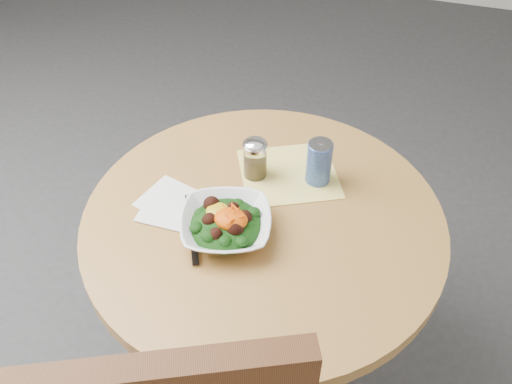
# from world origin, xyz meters

# --- Properties ---
(ground) EXTENTS (6.00, 6.00, 0.00)m
(ground) POSITION_xyz_m (0.00, 0.00, 0.00)
(ground) COLOR #303033
(ground) RESTS_ON ground
(table) EXTENTS (0.90, 0.90, 0.75)m
(table) POSITION_xyz_m (0.00, 0.00, 0.55)
(table) COLOR black
(table) RESTS_ON ground
(cloth_napkin) EXTENTS (0.32, 0.31, 0.00)m
(cloth_napkin) POSITION_xyz_m (0.02, 0.17, 0.75)
(cloth_napkin) COLOR yellow
(cloth_napkin) RESTS_ON table
(paper_napkins) EXTENTS (0.17, 0.18, 0.00)m
(paper_napkins) POSITION_xyz_m (-0.24, -0.03, 0.75)
(paper_napkins) COLOR white
(paper_napkins) RESTS_ON table
(salad_bowl) EXTENTS (0.27, 0.27, 0.08)m
(salad_bowl) POSITION_xyz_m (-0.07, -0.08, 0.78)
(salad_bowl) COLOR white
(salad_bowl) RESTS_ON table
(fork) EXTENTS (0.12, 0.22, 0.00)m
(fork) POSITION_xyz_m (-0.16, -0.08, 0.76)
(fork) COLOR black
(fork) RESTS_ON table
(spice_shaker) EXTENTS (0.06, 0.06, 0.12)m
(spice_shaker) POSITION_xyz_m (-0.06, 0.14, 0.81)
(spice_shaker) COLOR silver
(spice_shaker) RESTS_ON table
(beverage_can) EXTENTS (0.07, 0.07, 0.13)m
(beverage_can) POSITION_xyz_m (0.10, 0.17, 0.81)
(beverage_can) COLOR navy
(beverage_can) RESTS_ON table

